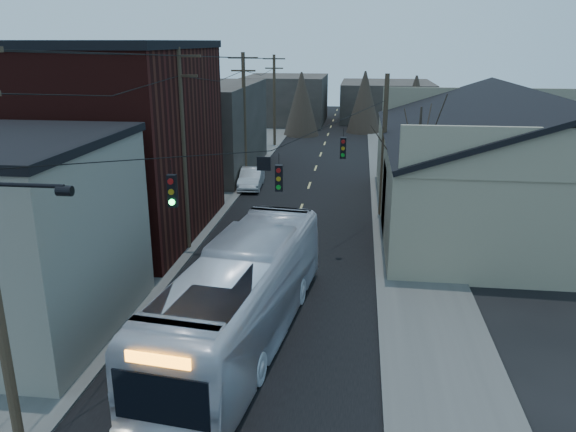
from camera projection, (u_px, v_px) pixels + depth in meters
name	position (u px, v px, depth m)	size (l,w,h in m)	color
road_surface	(307.00, 192.00, 39.73)	(9.00, 110.00, 0.02)	black
sidewalk_left	(217.00, 189.00, 40.49)	(4.00, 110.00, 0.12)	#474744
sidewalk_right	(400.00, 195.00, 38.93)	(4.00, 110.00, 0.12)	#474744
building_clapboard	(0.00, 241.00, 19.88)	(8.00, 8.00, 7.00)	gray
building_brick	(104.00, 144.00, 29.97)	(10.00, 12.00, 10.00)	black
building_left_far	(198.00, 128.00, 45.50)	(9.00, 14.00, 7.00)	#2F2A25
warehouse	(521.00, 177.00, 32.63)	(16.16, 20.60, 7.73)	gray
building_far_left	(286.00, 100.00, 72.69)	(10.00, 12.00, 6.00)	#2F2A25
building_far_right	(386.00, 101.00, 76.01)	(12.00, 14.00, 5.00)	#2F2A25
bare_tree	(417.00, 179.00, 28.40)	(0.40, 0.40, 7.20)	black
utility_lines	(246.00, 135.00, 33.08)	(11.24, 45.28, 10.50)	#382B1E
bus	(242.00, 295.00, 19.61)	(2.97, 12.67, 3.53)	silver
parked_car	(251.00, 178.00, 40.77)	(1.52, 4.36, 1.44)	#B5B9BD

